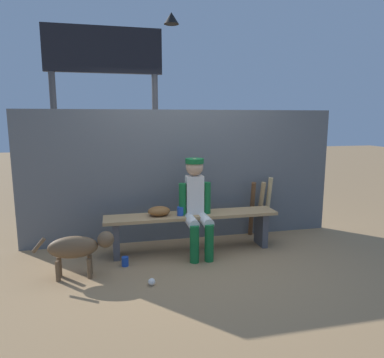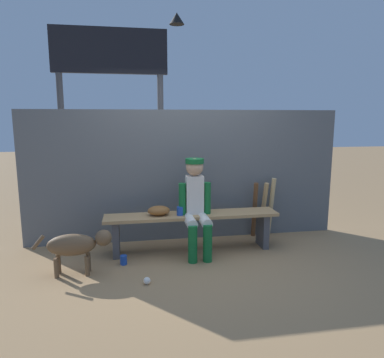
{
  "view_description": "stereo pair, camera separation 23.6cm",
  "coord_description": "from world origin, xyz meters",
  "px_view_note": "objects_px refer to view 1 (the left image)",
  "views": [
    {
      "loc": [
        -0.97,
        -4.25,
        1.7
      ],
      "look_at": [
        0.0,
        0.0,
        0.94
      ],
      "focal_mm": 33.0,
      "sensor_mm": 36.0,
      "label": 1
    },
    {
      "loc": [
        -0.74,
        -4.3,
        1.7
      ],
      "look_at": [
        0.0,
        0.0,
        0.94
      ],
      "focal_mm": 33.0,
      "sensor_mm": 36.0,
      "label": 2
    }
  ],
  "objects_px": {
    "baseball_glove": "(159,211)",
    "scoreboard": "(109,78)",
    "dugout_bench": "(192,223)",
    "cup_on_ground": "(125,261)",
    "player_seated": "(197,203)",
    "bat_wood_natural": "(268,206)",
    "cup_on_bench": "(180,211)",
    "baseball": "(152,282)",
    "dog": "(79,247)",
    "bat_wood_tan": "(260,208)",
    "bat_wood_dark": "(252,209)"
  },
  "relations": [
    {
      "from": "baseball_glove",
      "to": "scoreboard",
      "type": "distance_m",
      "value": 2.5
    },
    {
      "from": "dugout_bench",
      "to": "cup_on_ground",
      "type": "bearing_deg",
      "value": -160.78
    },
    {
      "from": "player_seated",
      "to": "bat_wood_natural",
      "type": "relative_size",
      "value": 1.4
    },
    {
      "from": "bat_wood_natural",
      "to": "cup_on_bench",
      "type": "relative_size",
      "value": 7.82
    },
    {
      "from": "player_seated",
      "to": "cup_on_bench",
      "type": "distance_m",
      "value": 0.24
    },
    {
      "from": "baseball",
      "to": "dog",
      "type": "relative_size",
      "value": 0.09
    },
    {
      "from": "dugout_bench",
      "to": "scoreboard",
      "type": "distance_m",
      "value": 2.75
    },
    {
      "from": "bat_wood_tan",
      "to": "baseball",
      "type": "height_order",
      "value": "bat_wood_tan"
    },
    {
      "from": "cup_on_bench",
      "to": "dog",
      "type": "distance_m",
      "value": 1.29
    },
    {
      "from": "cup_on_ground",
      "to": "scoreboard",
      "type": "xyz_separation_m",
      "value": [
        -0.1,
        1.99,
        2.27
      ]
    },
    {
      "from": "dugout_bench",
      "to": "cup_on_bench",
      "type": "height_order",
      "value": "cup_on_bench"
    },
    {
      "from": "player_seated",
      "to": "baseball",
      "type": "bearing_deg",
      "value": -131.65
    },
    {
      "from": "dog",
      "to": "bat_wood_natural",
      "type": "bearing_deg",
      "value": 18.79
    },
    {
      "from": "bat_wood_natural",
      "to": "baseball",
      "type": "height_order",
      "value": "bat_wood_natural"
    },
    {
      "from": "baseball_glove",
      "to": "bat_wood_natural",
      "type": "xyz_separation_m",
      "value": [
        1.65,
        0.4,
        -0.12
      ]
    },
    {
      "from": "player_seated",
      "to": "bat_wood_dark",
      "type": "height_order",
      "value": "player_seated"
    },
    {
      "from": "dugout_bench",
      "to": "baseball_glove",
      "type": "relative_size",
      "value": 7.92
    },
    {
      "from": "bat_wood_natural",
      "to": "scoreboard",
      "type": "bearing_deg",
      "value": 149.71
    },
    {
      "from": "bat_wood_dark",
      "to": "bat_wood_tan",
      "type": "xyz_separation_m",
      "value": [
        0.15,
        0.05,
        -0.01
      ]
    },
    {
      "from": "dugout_bench",
      "to": "dog",
      "type": "xyz_separation_m",
      "value": [
        -1.35,
        -0.48,
        -0.04
      ]
    },
    {
      "from": "baseball",
      "to": "dog",
      "type": "xyz_separation_m",
      "value": [
        -0.73,
        0.37,
        0.3
      ]
    },
    {
      "from": "bat_wood_dark",
      "to": "baseball",
      "type": "relative_size",
      "value": 11.09
    },
    {
      "from": "cup_on_ground",
      "to": "cup_on_bench",
      "type": "relative_size",
      "value": 1.0
    },
    {
      "from": "player_seated",
      "to": "baseball",
      "type": "xyz_separation_m",
      "value": [
        -0.65,
        -0.74,
        -0.63
      ]
    },
    {
      "from": "scoreboard",
      "to": "player_seated",
      "type": "bearing_deg",
      "value": -60.97
    },
    {
      "from": "cup_on_ground",
      "to": "scoreboard",
      "type": "relative_size",
      "value": 0.03
    },
    {
      "from": "bat_wood_natural",
      "to": "cup_on_bench",
      "type": "xyz_separation_m",
      "value": [
        -1.39,
        -0.45,
        0.12
      ]
    },
    {
      "from": "bat_wood_tan",
      "to": "scoreboard",
      "type": "xyz_separation_m",
      "value": [
        -2.08,
        1.28,
        1.92
      ]
    },
    {
      "from": "dugout_bench",
      "to": "dog",
      "type": "relative_size",
      "value": 2.63
    },
    {
      "from": "bat_wood_dark",
      "to": "bat_wood_natural",
      "type": "height_order",
      "value": "bat_wood_natural"
    },
    {
      "from": "bat_wood_tan",
      "to": "baseball",
      "type": "relative_size",
      "value": 10.85
    },
    {
      "from": "cup_on_ground",
      "to": "cup_on_bench",
      "type": "bearing_deg",
      "value": 19.92
    },
    {
      "from": "dugout_bench",
      "to": "baseball",
      "type": "height_order",
      "value": "dugout_bench"
    },
    {
      "from": "dugout_bench",
      "to": "bat_wood_tan",
      "type": "relative_size",
      "value": 2.76
    },
    {
      "from": "cup_on_bench",
      "to": "player_seated",
      "type": "bearing_deg",
      "value": -19.42
    },
    {
      "from": "baseball",
      "to": "dog",
      "type": "height_order",
      "value": "dog"
    },
    {
      "from": "baseball",
      "to": "baseball_glove",
      "type": "bearing_deg",
      "value": 76.88
    },
    {
      "from": "player_seated",
      "to": "dog",
      "type": "bearing_deg",
      "value": -165.32
    },
    {
      "from": "player_seated",
      "to": "bat_wood_tan",
      "type": "height_order",
      "value": "player_seated"
    },
    {
      "from": "baseball_glove",
      "to": "baseball",
      "type": "xyz_separation_m",
      "value": [
        -0.2,
        -0.85,
        -0.52
      ]
    },
    {
      "from": "baseball",
      "to": "cup_on_bench",
      "type": "xyz_separation_m",
      "value": [
        0.46,
        0.8,
        0.51
      ]
    },
    {
      "from": "bat_wood_tan",
      "to": "baseball",
      "type": "xyz_separation_m",
      "value": [
        -1.73,
        -1.25,
        -0.36
      ]
    },
    {
      "from": "baseball_glove",
      "to": "scoreboard",
      "type": "height_order",
      "value": "scoreboard"
    },
    {
      "from": "cup_on_bench",
      "to": "dog",
      "type": "bearing_deg",
      "value": -160.09
    },
    {
      "from": "baseball",
      "to": "cup_on_ground",
      "type": "distance_m",
      "value": 0.6
    },
    {
      "from": "bat_wood_tan",
      "to": "bat_wood_natural",
      "type": "distance_m",
      "value": 0.12
    },
    {
      "from": "player_seated",
      "to": "bat_wood_natural",
      "type": "bearing_deg",
      "value": 23.31
    },
    {
      "from": "baseball_glove",
      "to": "bat_wood_tan",
      "type": "height_order",
      "value": "bat_wood_tan"
    },
    {
      "from": "baseball_glove",
      "to": "player_seated",
      "type": "bearing_deg",
      "value": -14.22
    },
    {
      "from": "bat_wood_natural",
      "to": "cup_on_bench",
      "type": "height_order",
      "value": "bat_wood_natural"
    }
  ]
}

